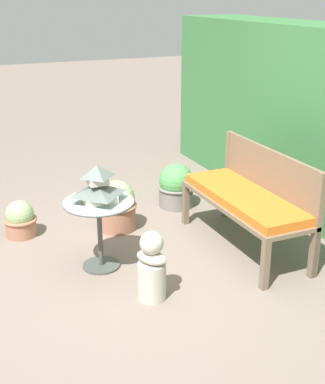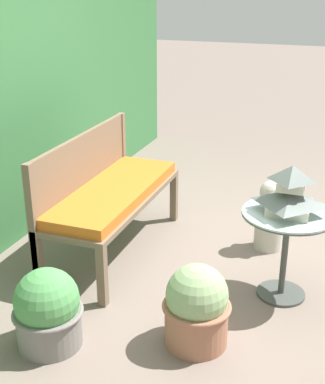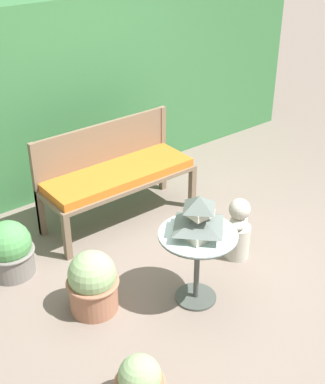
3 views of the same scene
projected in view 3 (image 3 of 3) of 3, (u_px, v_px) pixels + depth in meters
ground at (194, 270)px, 4.73m from camera, size 30.00×30.00×0.00m
foliage_hedge_back at (54, 90)px, 5.86m from camera, size 6.40×0.86×2.03m
garden_bench at (119, 178)px, 5.22m from camera, size 1.54×0.56×0.56m
bench_backrest at (103, 148)px, 5.29m from camera, size 1.54×0.06×0.97m
patio_table at (198, 248)px, 4.17m from camera, size 0.62×0.62×0.64m
pagoda_birdhouse at (199, 218)px, 4.03m from camera, size 0.37×0.37×0.33m
garden_bust at (238, 230)px, 4.79m from camera, size 0.31×0.28×0.59m
potted_plant_hedge_corner at (9, 250)px, 4.59m from camera, size 0.43×0.43×0.51m
potted_plant_path_edge at (140, 383)px, 3.44m from camera, size 0.34×0.34×0.38m
potted_plant_table_far at (93, 283)px, 4.18m from camera, size 0.42×0.42×0.53m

